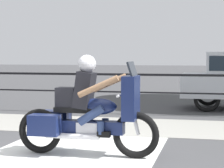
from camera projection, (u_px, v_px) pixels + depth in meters
name	position (u px, v px, depth m)	size (l,w,h in m)	color
ground_plane	(62.00, 161.00, 6.59)	(120.00, 120.00, 0.00)	#424244
sidewalk_band	(112.00, 125.00, 9.89)	(44.00, 2.40, 0.01)	#99968E
crosswalk_band	(59.00, 164.00, 6.39)	(2.71, 6.00, 0.01)	silver
fence_railing	(128.00, 82.00, 11.62)	(36.00, 0.05, 1.11)	black
motorcycle	(87.00, 112.00, 6.89)	(2.31, 0.76, 1.60)	black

